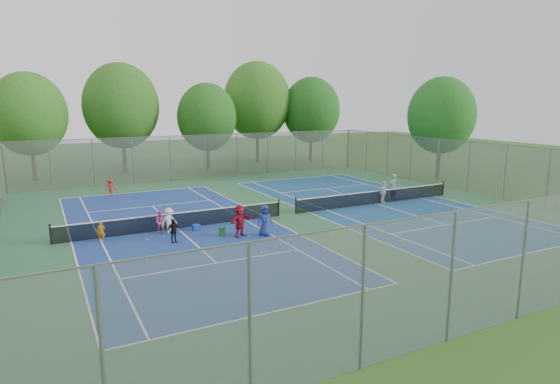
# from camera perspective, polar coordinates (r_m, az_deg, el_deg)

# --- Properties ---
(ground) EXTENTS (120.00, 120.00, 0.00)m
(ground) POSITION_cam_1_polar(r_m,az_deg,el_deg) (29.42, 0.90, -2.82)
(ground) COLOR #2D591B
(ground) RESTS_ON ground
(court_pad) EXTENTS (32.00, 32.00, 0.01)m
(court_pad) POSITION_cam_1_polar(r_m,az_deg,el_deg) (29.42, 0.90, -2.81)
(court_pad) COLOR #2C5E3B
(court_pad) RESTS_ON ground
(court_left) EXTENTS (10.97, 23.77, 0.01)m
(court_left) POSITION_cam_1_polar(r_m,az_deg,el_deg) (26.91, -12.38, -4.37)
(court_left) COLOR navy
(court_left) RESTS_ON court_pad
(court_right) EXTENTS (10.97, 23.77, 0.01)m
(court_right) POSITION_cam_1_polar(r_m,az_deg,el_deg) (33.23, 11.59, -1.40)
(court_right) COLOR navy
(court_right) RESTS_ON court_pad
(net_left) EXTENTS (12.87, 0.10, 0.91)m
(net_left) POSITION_cam_1_polar(r_m,az_deg,el_deg) (26.80, -12.42, -3.47)
(net_left) COLOR black
(net_left) RESTS_ON ground
(net_right) EXTENTS (12.87, 0.10, 0.91)m
(net_right) POSITION_cam_1_polar(r_m,az_deg,el_deg) (33.14, 11.62, -0.65)
(net_right) COLOR black
(net_right) RESTS_ON ground
(fence_north) EXTENTS (32.00, 0.10, 4.00)m
(fence_north) POSITION_cam_1_polar(r_m,az_deg,el_deg) (43.60, -9.15, 4.28)
(fence_north) COLOR gray
(fence_north) RESTS_ON ground
(fence_south) EXTENTS (32.00, 0.10, 4.00)m
(fence_south) POSITION_cam_1_polar(r_m,az_deg,el_deg) (17.12, 27.48, -7.46)
(fence_south) COLOR gray
(fence_south) RESTS_ON ground
(fence_east) EXTENTS (0.10, 32.00, 4.00)m
(fence_east) POSITION_cam_1_polar(r_m,az_deg,el_deg) (39.13, 22.03, 2.84)
(fence_east) COLOR gray
(fence_east) RESTS_ON ground
(tree_nw) EXTENTS (6.40, 6.40, 9.58)m
(tree_nw) POSITION_cam_1_polar(r_m,az_deg,el_deg) (47.14, -28.29, 8.36)
(tree_nw) COLOR #443326
(tree_nw) RESTS_ON ground
(tree_nl) EXTENTS (7.20, 7.20, 10.69)m
(tree_nl) POSITION_cam_1_polar(r_m,az_deg,el_deg) (48.72, -18.80, 9.90)
(tree_nl) COLOR #443326
(tree_nl) RESTS_ON ground
(tree_nc) EXTENTS (6.00, 6.00, 8.85)m
(tree_nc) POSITION_cam_1_polar(r_m,az_deg,el_deg) (48.71, -8.90, 9.00)
(tree_nc) COLOR #443326
(tree_nc) RESTS_ON ground
(tree_nr) EXTENTS (7.60, 7.60, 11.42)m
(tree_nr) POSITION_cam_1_polar(r_m,az_deg,el_deg) (54.06, -2.82, 11.06)
(tree_nr) COLOR #443326
(tree_nr) RESTS_ON ground
(tree_ne) EXTENTS (6.60, 6.60, 9.77)m
(tree_ne) POSITION_cam_1_polar(r_m,az_deg,el_deg) (55.12, 3.84, 9.93)
(tree_ne) COLOR #443326
(tree_ne) RESTS_ON ground
(tree_side_e) EXTENTS (6.00, 6.00, 9.20)m
(tree_side_e) POSITION_cam_1_polar(r_m,az_deg,el_deg) (45.07, 19.08, 8.81)
(tree_side_e) COLOR #443326
(tree_side_e) RESTS_ON ground
(ball_crate) EXTENTS (0.39, 0.39, 0.33)m
(ball_crate) POSITION_cam_1_polar(r_m,az_deg,el_deg) (26.36, -10.16, -4.28)
(ball_crate) COLOR #193BBD
(ball_crate) RESTS_ON ground
(ball_hopper) EXTENTS (0.27, 0.27, 0.52)m
(ball_hopper) POSITION_cam_1_polar(r_m,az_deg,el_deg) (25.01, -7.08, -4.80)
(ball_hopper) COLOR #227E25
(ball_hopper) RESTS_ON ground
(student_a) EXTENTS (0.44, 0.35, 1.06)m
(student_a) POSITION_cam_1_polar(r_m,az_deg,el_deg) (25.51, -20.96, -4.52)
(student_a) COLOR #C66F12
(student_a) RESTS_ON ground
(student_b) EXTENTS (0.75, 0.66, 1.29)m
(student_b) POSITION_cam_1_polar(r_m,az_deg,el_deg) (25.95, -14.28, -3.60)
(student_b) COLOR #DD5693
(student_b) RESTS_ON ground
(student_c) EXTENTS (1.02, 0.77, 1.40)m
(student_c) POSITION_cam_1_polar(r_m,az_deg,el_deg) (26.03, -13.36, -3.39)
(student_c) COLOR silver
(student_c) RESTS_ON ground
(student_d) EXTENTS (0.75, 0.40, 1.22)m
(student_d) POSITION_cam_1_polar(r_m,az_deg,el_deg) (24.25, -12.88, -4.65)
(student_d) COLOR black
(student_d) RESTS_ON ground
(student_e) EXTENTS (0.92, 0.71, 1.67)m
(student_e) POSITION_cam_1_polar(r_m,az_deg,el_deg) (24.77, -1.85, -3.51)
(student_e) COLOR navy
(student_e) RESTS_ON ground
(student_f) EXTENTS (1.68, 1.13, 1.73)m
(student_f) POSITION_cam_1_polar(r_m,az_deg,el_deg) (24.65, -4.90, -3.53)
(student_f) COLOR maroon
(student_f) RESTS_ON ground
(child_far_baseline) EXTENTS (0.95, 0.67, 1.34)m
(child_far_baseline) POSITION_cam_1_polar(r_m,az_deg,el_deg) (37.22, -19.94, 0.52)
(child_far_baseline) COLOR #B32619
(child_far_baseline) RESTS_ON ground
(instructor) EXTENTS (0.81, 0.68, 1.90)m
(instructor) POSITION_cam_1_polar(r_m,az_deg,el_deg) (34.57, 13.57, 0.59)
(instructor) COLOR gray
(instructor) RESTS_ON ground
(teen_court_b) EXTENTS (1.00, 0.72, 1.57)m
(teen_court_b) POSITION_cam_1_polar(r_m,az_deg,el_deg) (33.31, 12.48, -0.05)
(teen_court_b) COLOR silver
(teen_court_b) RESTS_ON ground
(tennis_ball_0) EXTENTS (0.07, 0.07, 0.07)m
(tennis_ball_0) POSITION_cam_1_polar(r_m,az_deg,el_deg) (22.05, -17.19, -8.05)
(tennis_ball_0) COLOR gold
(tennis_ball_0) RESTS_ON ground
(tennis_ball_1) EXTENTS (0.07, 0.07, 0.07)m
(tennis_ball_1) POSITION_cam_1_polar(r_m,az_deg,el_deg) (22.20, -2.24, -7.40)
(tennis_ball_1) COLOR #DFEF37
(tennis_ball_1) RESTS_ON ground
(tennis_ball_2) EXTENTS (0.07, 0.07, 0.07)m
(tennis_ball_2) POSITION_cam_1_polar(r_m,az_deg,el_deg) (24.79, -3.81, -5.43)
(tennis_ball_2) COLOR #A4CA2F
(tennis_ball_2) RESTS_ON ground
(tennis_ball_3) EXTENTS (0.07, 0.07, 0.07)m
(tennis_ball_3) POSITION_cam_1_polar(r_m,az_deg,el_deg) (25.13, -15.92, -5.61)
(tennis_ball_3) COLOR #D4F539
(tennis_ball_3) RESTS_ON ground
(tennis_ball_4) EXTENTS (0.07, 0.07, 0.07)m
(tennis_ball_4) POSITION_cam_1_polar(r_m,az_deg,el_deg) (23.01, -0.45, -6.72)
(tennis_ball_4) COLOR yellow
(tennis_ball_4) RESTS_ON ground
(tennis_ball_5) EXTENTS (0.07, 0.07, 0.07)m
(tennis_ball_5) POSITION_cam_1_polar(r_m,az_deg,el_deg) (22.94, -6.35, -6.85)
(tennis_ball_5) COLOR #CDDB32
(tennis_ball_5) RESTS_ON ground
(tennis_ball_6) EXTENTS (0.07, 0.07, 0.07)m
(tennis_ball_6) POSITION_cam_1_polar(r_m,az_deg,el_deg) (25.05, -15.83, -5.66)
(tennis_ball_6) COLOR #B8D631
(tennis_ball_6) RESTS_ON ground
(tennis_ball_7) EXTENTS (0.07, 0.07, 0.07)m
(tennis_ball_7) POSITION_cam_1_polar(r_m,az_deg,el_deg) (21.82, -10.04, -7.91)
(tennis_ball_7) COLOR #ACC42D
(tennis_ball_7) RESTS_ON ground
(tennis_ball_8) EXTENTS (0.07, 0.07, 0.07)m
(tennis_ball_8) POSITION_cam_1_polar(r_m,az_deg,el_deg) (23.45, 1.02, -6.38)
(tennis_ball_8) COLOR gold
(tennis_ball_8) RESTS_ON ground
(tennis_ball_9) EXTENTS (0.07, 0.07, 0.07)m
(tennis_ball_9) POSITION_cam_1_polar(r_m,az_deg,el_deg) (21.83, -15.98, -8.17)
(tennis_ball_9) COLOR #BEDC33
(tennis_ball_9) RESTS_ON ground
(tennis_ball_10) EXTENTS (0.07, 0.07, 0.07)m
(tennis_ball_10) POSITION_cam_1_polar(r_m,az_deg,el_deg) (19.83, -16.94, -10.21)
(tennis_ball_10) COLOR #B6DE33
(tennis_ball_10) RESTS_ON ground
(tennis_ball_11) EXTENTS (0.07, 0.07, 0.07)m
(tennis_ball_11) POSITION_cam_1_polar(r_m,az_deg,el_deg) (25.47, -14.01, -5.29)
(tennis_ball_11) COLOR #BDD231
(tennis_ball_11) RESTS_ON ground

